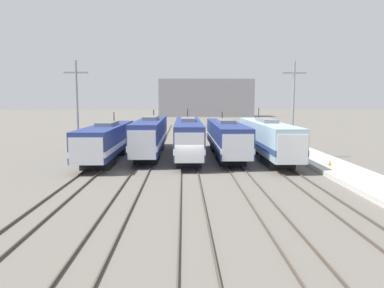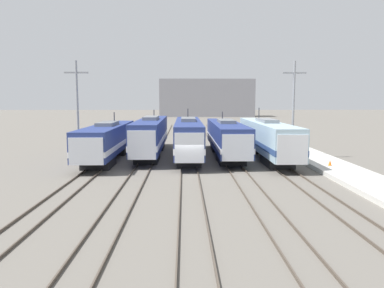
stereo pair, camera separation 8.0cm
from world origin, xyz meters
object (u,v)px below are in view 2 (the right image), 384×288
(locomotive_far_right, at_px, (267,138))
(catenary_tower_right, at_px, (293,107))
(locomotive_far_left, at_px, (107,141))
(traffic_cone, at_px, (330,163))
(catenary_tower_left, at_px, (77,107))
(locomotive_center, at_px, (188,137))
(locomotive_center_left, at_px, (151,135))
(locomotive_center_right, at_px, (226,138))

(locomotive_far_right, height_order, catenary_tower_right, catenary_tower_right)
(locomotive_far_left, height_order, traffic_cone, locomotive_far_left)
(locomotive_far_left, distance_m, catenary_tower_right, 19.88)
(locomotive_far_left, height_order, catenary_tower_left, catenary_tower_left)
(locomotive_far_left, height_order, locomotive_center, locomotive_center)
(locomotive_far_left, bearing_deg, locomotive_center_left, 41.29)
(locomotive_center_left, xyz_separation_m, catenary_tower_left, (-7.38, -2.75, 3.25))
(locomotive_far_left, relative_size, catenary_tower_right, 1.71)
(traffic_cone, bearing_deg, locomotive_far_left, 164.86)
(catenary_tower_left, relative_size, catenary_tower_right, 1.00)
(locomotive_far_left, xyz_separation_m, locomotive_center_left, (4.22, 3.71, 0.20))
(locomotive_center_left, height_order, locomotive_center, locomotive_center)
(locomotive_far_left, height_order, locomotive_center_left, locomotive_center_left)
(catenary_tower_right, bearing_deg, traffic_cone, -77.14)
(locomotive_center_right, height_order, locomotive_far_right, locomotive_far_right)
(catenary_tower_left, bearing_deg, locomotive_far_left, -16.78)
(locomotive_center_left, bearing_deg, catenary_tower_left, -159.54)
(locomotive_center_right, relative_size, catenary_tower_right, 1.84)
(catenary_tower_right, distance_m, traffic_cone, 8.38)
(locomotive_center, distance_m, locomotive_center_right, 4.29)
(locomotive_center_right, xyz_separation_m, catenary_tower_left, (-15.82, -1.49, 3.40))
(catenary_tower_left, bearing_deg, locomotive_center_left, 20.46)
(locomotive_far_right, distance_m, catenary_tower_left, 20.32)
(locomotive_center, xyz_separation_m, catenary_tower_left, (-11.60, -0.74, 3.28))
(locomotive_center_left, relative_size, locomotive_center, 1.02)
(catenary_tower_right, bearing_deg, locomotive_center_right, 167.79)
(locomotive_center_right, height_order, catenary_tower_left, catenary_tower_left)
(locomotive_center_right, xyz_separation_m, locomotive_far_right, (4.22, -1.51, 0.07))
(locomotive_center, height_order, catenary_tower_left, catenary_tower_left)
(locomotive_far_right, bearing_deg, locomotive_far_left, -176.85)
(locomotive_far_left, xyz_separation_m, locomotive_center, (8.44, 1.69, 0.17))
(traffic_cone, bearing_deg, catenary_tower_right, 102.86)
(locomotive_center_left, height_order, locomotive_far_right, locomotive_far_right)
(locomotive_far_right, bearing_deg, locomotive_center, 174.84)
(locomotive_far_right, height_order, traffic_cone, locomotive_far_right)
(locomotive_far_left, bearing_deg, catenary_tower_right, 2.79)
(locomotive_center, height_order, locomotive_far_right, locomotive_far_right)
(locomotive_far_right, bearing_deg, locomotive_center_left, 167.63)
(locomotive_center, height_order, locomotive_center_right, locomotive_center)
(locomotive_far_left, height_order, catenary_tower_right, catenary_tower_right)
(locomotive_center_right, distance_m, locomotive_far_right, 4.48)
(locomotive_center, relative_size, traffic_cone, 38.23)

